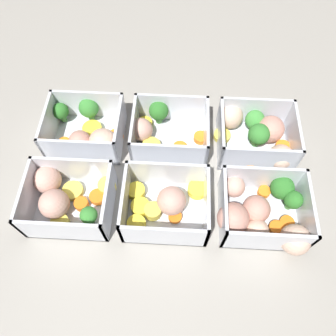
# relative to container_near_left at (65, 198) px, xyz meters

# --- Properties ---
(ground_plane) EXTENTS (4.00, 4.00, 0.00)m
(ground_plane) POSITION_rel_container_near_left_xyz_m (0.17, 0.07, -0.03)
(ground_plane) COLOR gray
(container_near_left) EXTENTS (0.15, 0.13, 0.07)m
(container_near_left) POSITION_rel_container_near_left_xyz_m (0.00, 0.00, 0.00)
(container_near_left) COLOR silver
(container_near_left) RESTS_ON ground_plane
(container_near_center) EXTENTS (0.14, 0.12, 0.07)m
(container_near_center) POSITION_rel_container_near_left_xyz_m (0.17, -0.00, -0.00)
(container_near_center) COLOR silver
(container_near_center) RESTS_ON ground_plane
(container_near_right) EXTENTS (0.16, 0.15, 0.07)m
(container_near_right) POSITION_rel_container_near_left_xyz_m (0.32, -0.01, 0.00)
(container_near_right) COLOR silver
(container_near_right) RESTS_ON ground_plane
(container_far_left) EXTENTS (0.14, 0.13, 0.07)m
(container_far_left) POSITION_rel_container_near_left_xyz_m (0.02, 0.13, 0.00)
(container_far_left) COLOR silver
(container_far_left) RESTS_ON ground_plane
(container_far_center) EXTENTS (0.15, 0.12, 0.07)m
(container_far_center) POSITION_rel_container_near_left_xyz_m (0.15, 0.14, -0.00)
(container_far_center) COLOR silver
(container_far_center) RESTS_ON ground_plane
(container_far_right) EXTENTS (0.15, 0.14, 0.07)m
(container_far_right) POSITION_rel_container_near_left_xyz_m (0.33, 0.14, 0.00)
(container_far_right) COLOR silver
(container_far_right) RESTS_ON ground_plane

